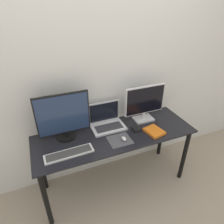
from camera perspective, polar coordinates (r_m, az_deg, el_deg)
name	(u,v)px	position (r m, az deg, el deg)	size (l,w,h in m)	color
ground_plane	(125,201)	(2.45, 3.63, -24.01)	(12.00, 12.00, 0.00)	gray
wall_back	(103,76)	(2.15, -2.73, 10.23)	(7.00, 0.05, 2.50)	silver
desk	(115,142)	(2.18, 0.87, -8.58)	(1.69, 0.58, 0.73)	black
monitor_left	(63,117)	(1.97, -13.72, -1.28)	(0.52, 0.18, 0.49)	black
monitor_right	(145,103)	(2.25, 9.32, 2.61)	(0.47, 0.16, 0.42)	silver
laptop	(107,121)	(2.20, -1.58, -2.47)	(0.36, 0.25, 0.26)	silver
keyboard	(69,154)	(1.90, -12.15, -11.53)	(0.45, 0.13, 0.02)	silver
mousepad	(120,140)	(2.02, 2.30, -8.02)	(0.23, 0.20, 0.00)	#47474C
mouse	(124,139)	(2.01, 3.40, -7.61)	(0.04, 0.07, 0.04)	silver
book	(154,131)	(2.17, 11.96, -5.40)	(0.19, 0.22, 0.03)	orange
power_brick	(136,129)	(2.16, 6.95, -4.83)	(0.07, 0.09, 0.03)	black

